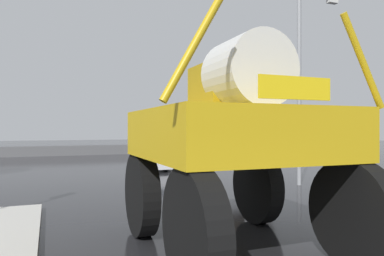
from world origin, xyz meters
TOP-DOWN VIEW (x-y plane):
  - ground_plane at (0.00, 18.00)m, footprint 120.00×120.00m
  - oversize_sprayer at (0.88, 4.91)m, footprint 4.24×5.17m
  - sedan_ahead at (3.70, 19.60)m, footprint 2.09×4.20m
  - traffic_signal_near_right at (3.72, 9.50)m, footprint 0.24×0.54m
  - streetlight_near_right at (7.71, 11.34)m, footprint 2.19×0.24m
  - streetlight_far_right at (8.09, 22.19)m, footprint 2.12×0.24m
  - bare_tree_right at (9.96, 20.23)m, footprint 4.02×4.02m
  - roadside_barrier at (0.00, 32.99)m, footprint 26.29×0.24m

SIDE VIEW (x-z plane):
  - ground_plane at x=0.00m, z-range 0.00..0.00m
  - roadside_barrier at x=0.00m, z-range 0.00..0.90m
  - sedan_ahead at x=3.70m, z-range -0.05..1.47m
  - oversize_sprayer at x=0.88m, z-range -0.03..4.48m
  - traffic_signal_near_right at x=3.72m, z-range 0.93..4.97m
  - streetlight_far_right at x=8.09m, z-range 0.47..8.10m
  - streetlight_near_right at x=7.71m, z-range 0.49..9.03m
  - bare_tree_right at x=9.96m, z-range 1.58..8.21m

